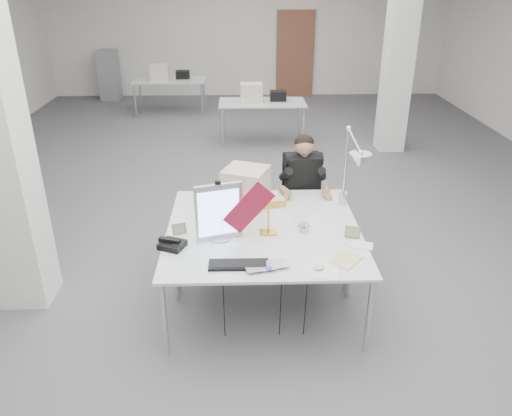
{
  "coord_description": "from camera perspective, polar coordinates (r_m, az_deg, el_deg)",
  "views": [
    {
      "loc": [
        -0.19,
        -6.2,
        2.93
      ],
      "look_at": [
        -0.07,
        -2.0,
        0.94
      ],
      "focal_mm": 35.0,
      "sensor_mm": 36.0,
      "label": 1
    }
  ],
  "objects": [
    {
      "name": "beige_monitor",
      "position": [
        5.09,
        -1.18,
        2.45
      ],
      "size": [
        0.53,
        0.52,
        0.39
      ],
      "primitive_type": "cube",
      "rotation": [
        0.0,
        0.0,
        -0.38
      ],
      "color": "#B8AA99",
      "rests_on": "desk_second"
    },
    {
      "name": "bankers_lamp",
      "position": [
        4.52,
        1.42,
        -1.02
      ],
      "size": [
        0.31,
        0.17,
        0.34
      ],
      "primitive_type": null,
      "rotation": [
        0.0,
        0.0,
        0.19
      ],
      "color": "gold",
      "rests_on": "desk_main"
    },
    {
      "name": "seated_person",
      "position": [
        5.61,
        5.4,
        4.0
      ],
      "size": [
        0.61,
        0.72,
        0.99
      ],
      "primitive_type": null,
      "rotation": [
        0.0,
        0.0,
        0.13
      ],
      "color": "black",
      "rests_on": "office_chair"
    },
    {
      "name": "desk_main",
      "position": [
        4.3,
        1.09,
        -5.25
      ],
      "size": [
        1.8,
        0.9,
        0.02
      ],
      "primitive_type": "cube",
      "color": "silver",
      "rests_on": "room_shell"
    },
    {
      "name": "monitor",
      "position": [
        4.4,
        -4.26,
        -0.45
      ],
      "size": [
        0.42,
        0.16,
        0.53
      ],
      "primitive_type": "cube",
      "rotation": [
        0.0,
        0.0,
        0.29
      ],
      "color": "#B0B0B5",
      "rests_on": "desk_main"
    },
    {
      "name": "pennant",
      "position": [
        4.34,
        -0.84,
        0.02
      ],
      "size": [
        0.46,
        0.05,
        0.5
      ],
      "primitive_type": "cube",
      "rotation": [
        0.0,
        -0.87,
        -0.08
      ],
      "color": "maroon",
      "rests_on": "monitor"
    },
    {
      "name": "mouse",
      "position": [
        4.07,
        7.16,
        -6.86
      ],
      "size": [
        0.1,
        0.08,
        0.03
      ],
      "primitive_type": "ellipsoid",
      "rotation": [
        0.0,
        0.0,
        -0.38
      ],
      "color": "#ADAEB2",
      "rests_on": "desk_main"
    },
    {
      "name": "picture_frame_right",
      "position": [
        4.58,
        10.99,
        -2.72
      ],
      "size": [
        0.14,
        0.07,
        0.11
      ],
      "primitive_type": "cube",
      "rotation": [
        -0.21,
        0.0,
        -0.3
      ],
      "color": "#A78C48",
      "rests_on": "desk_main"
    },
    {
      "name": "filing_cabinet",
      "position": [
        13.47,
        -16.44,
        14.38
      ],
      "size": [
        0.45,
        0.55,
        1.2
      ],
      "primitive_type": "cube",
      "color": "gray",
      "rests_on": "room_shell"
    },
    {
      "name": "office_chair",
      "position": [
        5.81,
        5.18,
        0.46
      ],
      "size": [
        0.54,
        0.54,
        0.99
      ],
      "primitive_type": null,
      "rotation": [
        0.0,
        0.0,
        0.13
      ],
      "color": "black",
      "rests_on": "room_shell"
    },
    {
      "name": "architect_lamp",
      "position": [
        4.85,
        10.84,
        4.67
      ],
      "size": [
        0.42,
        0.82,
        1.0
      ],
      "primitive_type": null,
      "rotation": [
        0.0,
        0.0,
        0.21
      ],
      "color": "silver",
      "rests_on": "desk_second"
    },
    {
      "name": "desk_clock",
      "position": [
        4.62,
        5.48,
        -2.14
      ],
      "size": [
        0.11,
        0.06,
        0.1
      ],
      "primitive_type": "cylinder",
      "rotation": [
        1.57,
        0.0,
        0.27
      ],
      "color": "#AFAFB4",
      "rests_on": "desk_main"
    },
    {
      "name": "keyboard",
      "position": [
        4.1,
        -1.99,
        -6.5
      ],
      "size": [
        0.49,
        0.17,
        0.02
      ],
      "primitive_type": "cube",
      "rotation": [
        0.0,
        0.0,
        -0.01
      ],
      "color": "black",
      "rests_on": "desk_main"
    },
    {
      "name": "bg_desk_a",
      "position": [
        9.46,
        0.72,
        11.96
      ],
      "size": [
        1.6,
        0.8,
        0.02
      ],
      "primitive_type": "cube",
      "color": "silver",
      "rests_on": "room_shell"
    },
    {
      "name": "laptop",
      "position": [
        4.03,
        1.47,
        -7.08
      ],
      "size": [
        0.4,
        0.31,
        0.03
      ],
      "primitive_type": "imported",
      "rotation": [
        0.0,
        0.0,
        0.26
      ],
      "color": "silver",
      "rests_on": "desk_main"
    },
    {
      "name": "paper_stack_a",
      "position": [
        4.08,
        8.03,
        -7.1
      ],
      "size": [
        0.24,
        0.3,
        0.01
      ],
      "primitive_type": "cube",
      "rotation": [
        0.0,
        0.0,
        -0.21
      ],
      "color": "silver",
      "rests_on": "desk_main"
    },
    {
      "name": "paper_stack_c",
      "position": [
        4.49,
        11.96,
        -4.18
      ],
      "size": [
        0.23,
        0.19,
        0.01
      ],
      "primitive_type": "cube",
      "rotation": [
        0.0,
        0.0,
        -0.31
      ],
      "color": "white",
      "rests_on": "desk_main"
    },
    {
      "name": "bg_desk_b",
      "position": [
        11.71,
        -9.88,
        14.2
      ],
      "size": [
        1.6,
        0.8,
        0.02
      ],
      "primitive_type": "cube",
      "color": "silver",
      "rests_on": "room_shell"
    },
    {
      "name": "paper_stack_b",
      "position": [
        4.24,
        10.21,
        -5.89
      ],
      "size": [
        0.32,
        0.32,
        0.01
      ],
      "primitive_type": "cube",
      "rotation": [
        0.0,
        0.0,
        -0.71
      ],
      "color": "#D0C57C",
      "rests_on": "desk_main"
    },
    {
      "name": "desk_phone",
      "position": [
        4.41,
        -9.55,
        -4.17
      ],
      "size": [
        0.26,
        0.25,
        0.05
      ],
      "primitive_type": "cube",
      "rotation": [
        0.0,
        0.0,
        -0.39
      ],
      "color": "black",
      "rests_on": "desk_main"
    },
    {
      "name": "desk_second",
      "position": [
        5.09,
        0.61,
        -0.1
      ],
      "size": [
        1.8,
        0.9,
        0.02
      ],
      "primitive_type": "cube",
      "color": "silver",
      "rests_on": "room_shell"
    },
    {
      "name": "room_shell",
      "position": [
        6.45,
        0.35,
        14.3
      ],
      "size": [
        10.04,
        14.04,
        3.24
      ],
      "color": "#505052",
      "rests_on": "ground"
    },
    {
      "name": "picture_frame_left",
      "position": [
        4.62,
        -8.76,
        -2.35
      ],
      "size": [
        0.13,
        0.07,
        0.1
      ],
      "primitive_type": "cube",
      "rotation": [
        -0.21,
        0.0,
        0.35
      ],
      "color": "#A97A48",
      "rests_on": "desk_main"
    }
  ]
}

